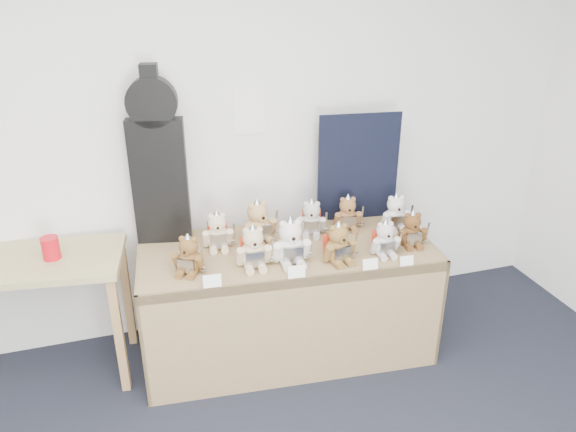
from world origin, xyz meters
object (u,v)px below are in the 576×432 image
object	(u,v)px
guitar_case	(158,159)
red_cup	(51,248)
teddy_back_left	(218,232)
teddy_back_centre_right	(311,219)
teddy_back_end	(395,214)
teddy_front_far_left	(189,256)
teddy_front_right	(338,245)
teddy_front_centre	(291,244)
side_table	(38,278)
teddy_front_far_right	(385,240)
teddy_back_right	(347,214)
teddy_front_left	(253,249)
teddy_front_end	(412,231)
display_table	(290,276)
teddy_back_centre_left	(258,223)

from	to	relation	value
guitar_case	red_cup	size ratio (longest dim) A/B	8.22
teddy_back_left	teddy_back_centre_right	bearing A→B (deg)	8.18
teddy_back_left	teddy_back_end	bearing A→B (deg)	3.30
teddy_front_far_left	teddy_back_end	xyz separation A→B (m)	(1.39, 0.17, 0.00)
teddy_front_right	teddy_back_left	world-z (taller)	teddy_front_right
guitar_case	teddy_front_right	distance (m)	1.20
teddy_front_centre	teddy_back_end	size ratio (longest dim) A/B	1.17
red_cup	side_table	bearing A→B (deg)	166.38
teddy_back_end	teddy_front_far_right	bearing A→B (deg)	-119.94
teddy_back_centre_right	teddy_back_right	distance (m)	0.26
teddy_back_centre_right	teddy_front_centre	bearing A→B (deg)	-107.17
red_cup	teddy_front_left	xyz separation A→B (m)	(1.12, -0.34, -0.01)
teddy_front_end	red_cup	bearing A→B (deg)	179.98
teddy_front_end	teddy_front_far_left	bearing A→B (deg)	-173.21
teddy_back_end	teddy_front_left	bearing A→B (deg)	-161.60
teddy_back_centre_right	teddy_back_end	world-z (taller)	teddy_back_end
teddy_front_left	teddy_front_end	world-z (taller)	teddy_front_left
display_table	teddy_front_end	xyz separation A→B (m)	(0.76, -0.12, 0.26)
side_table	teddy_front_left	xyz separation A→B (m)	(1.22, -0.36, 0.19)
display_table	teddy_back_centre_left	bearing A→B (deg)	127.02
teddy_back_left	display_table	bearing A→B (deg)	-20.34
side_table	guitar_case	world-z (taller)	guitar_case
teddy_front_left	teddy_front_centre	size ratio (longest dim) A/B	0.91
teddy_front_far_right	teddy_back_centre_left	distance (m)	0.79
teddy_front_far_right	teddy_back_right	world-z (taller)	teddy_back_right
side_table	teddy_back_centre_left	world-z (taller)	teddy_back_centre_left
display_table	red_cup	distance (m)	1.42
teddy_back_end	teddy_front_far_left	bearing A→B (deg)	-166.27
teddy_front_end	teddy_back_end	distance (m)	0.25
teddy_back_centre_left	teddy_back_right	xyz separation A→B (m)	(0.61, 0.00, -0.02)
display_table	teddy_front_right	size ratio (longest dim) A/B	6.87
red_cup	teddy_front_left	distance (m)	1.17
teddy_front_far_left	teddy_front_right	xyz separation A→B (m)	(0.86, -0.13, 0.01)
side_table	red_cup	world-z (taller)	red_cup
side_table	guitar_case	bearing A→B (deg)	18.48
teddy_back_centre_left	teddy_back_centre_right	bearing A→B (deg)	-15.06
side_table	teddy_back_centre_left	size ratio (longest dim) A/B	3.43
display_table	teddy_front_far_left	distance (m)	0.67
teddy_front_far_left	teddy_back_left	xyz separation A→B (m)	(0.21, 0.25, 0.00)
teddy_front_far_right	teddy_front_right	bearing A→B (deg)	-176.58
display_table	red_cup	size ratio (longest dim) A/B	14.07
display_table	teddy_back_centre_right	world-z (taller)	teddy_back_centre_right
guitar_case	teddy_front_left	world-z (taller)	guitar_case
guitar_case	teddy_front_far_right	size ratio (longest dim) A/B	4.50
side_table	teddy_back_centre_right	distance (m)	1.69
teddy_front_far_left	teddy_back_end	bearing A→B (deg)	36.15
side_table	teddy_front_left	world-z (taller)	teddy_front_left
teddy_back_right	teddy_back_end	bearing A→B (deg)	-7.96
side_table	teddy_back_end	size ratio (longest dim) A/B	3.90
red_cup	teddy_back_left	bearing A→B (deg)	-2.67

